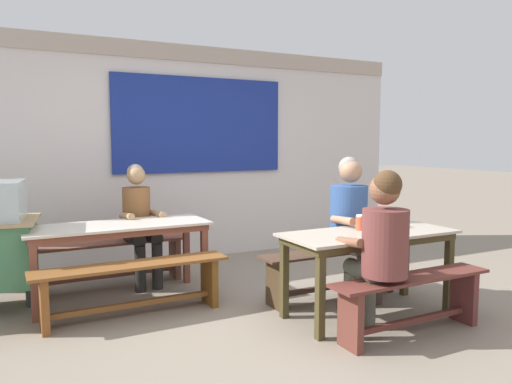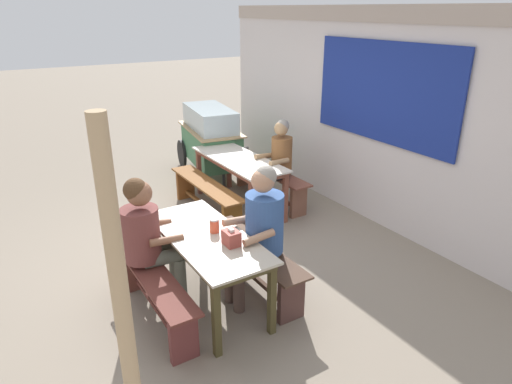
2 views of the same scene
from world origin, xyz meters
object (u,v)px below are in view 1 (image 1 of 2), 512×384
object	(u,v)px
bench_far_front	(133,281)
person_right_near_table	(352,217)
bench_near_back	(333,267)
bench_near_front	(412,297)
dining_table_near	(369,241)
tissue_box	(385,220)
bench_far_back	(109,257)
person_near_front	(380,241)
person_center_facing	(139,217)
dining_table_far	(119,232)
condiment_jar	(361,223)

from	to	relation	value
bench_far_front	person_right_near_table	world-z (taller)	person_right_near_table
bench_near_back	bench_near_front	xyz separation A→B (m)	(0.01, -1.03, 0.00)
dining_table_near	bench_near_back	distance (m)	0.62
dining_table_near	tissue_box	world-z (taller)	tissue_box
bench_far_back	person_near_front	xyz separation A→B (m)	(1.57, -2.34, 0.45)
person_center_facing	tissue_box	size ratio (longest dim) A/B	8.08
dining_table_far	condiment_jar	world-z (taller)	condiment_jar
bench_near_back	bench_near_front	bearing A→B (deg)	-89.59
dining_table_far	dining_table_near	size ratio (longest dim) A/B	1.10
dining_table_far	dining_table_near	bearing A→B (deg)	-36.81
condiment_jar	bench_near_front	bearing A→B (deg)	-88.02
tissue_box	person_right_near_table	bearing A→B (deg)	106.04
bench_far_front	bench_near_front	world-z (taller)	same
bench_near_back	person_right_near_table	bearing A→B (deg)	-16.58
bench_near_front	person_right_near_table	bearing A→B (deg)	79.98
bench_near_back	condiment_jar	bearing A→B (deg)	-91.86
person_near_front	tissue_box	bearing A→B (deg)	45.78
person_right_near_table	tissue_box	xyz separation A→B (m)	(0.10, -0.35, 0.02)
dining_table_far	bench_near_front	bearing A→B (deg)	-45.73
person_near_front	bench_near_back	bearing A→B (deg)	74.39
tissue_box	condiment_jar	size ratio (longest dim) A/B	1.16
bench_far_front	person_center_facing	size ratio (longest dim) A/B	1.31
bench_near_front	condiment_jar	xyz separation A→B (m)	(-0.02, 0.60, 0.49)
bench_near_front	person_center_facing	xyz separation A→B (m)	(-1.54, 2.32, 0.41)
person_center_facing	condiment_jar	xyz separation A→B (m)	(1.52, -1.72, 0.09)
bench_near_front	dining_table_far	bearing A→B (deg)	134.27
dining_table_far	person_right_near_table	xyz separation A→B (m)	(2.01, -0.91, 0.13)
dining_table_far	condiment_jar	bearing A→B (deg)	-35.18
dining_table_near	condiment_jar	xyz separation A→B (m)	(-0.02, 0.09, 0.15)
dining_table_far	person_near_front	world-z (taller)	person_near_front
person_right_near_table	tissue_box	world-z (taller)	person_right_near_table
bench_far_back	bench_far_front	size ratio (longest dim) A/B	1.01
bench_far_back	tissue_box	bearing A→B (deg)	-40.00
tissue_box	bench_far_back	bearing A→B (deg)	140.00
dining_table_far	bench_far_back	size ratio (longest dim) A/B	1.01
bench_near_back	condiment_jar	xyz separation A→B (m)	(-0.01, -0.42, 0.50)
dining_table_far	dining_table_near	xyz separation A→B (m)	(1.83, -1.37, -0.00)
person_right_near_table	tissue_box	bearing A→B (deg)	-73.96
dining_table_far	person_right_near_table	size ratio (longest dim) A/B	1.24
dining_table_far	bench_far_back	distance (m)	0.62
dining_table_near	tissue_box	bearing A→B (deg)	21.37
dining_table_far	person_center_facing	world-z (taller)	person_center_facing
person_near_front	person_center_facing	bearing A→B (deg)	119.02
bench_near_front	condiment_jar	distance (m)	0.78
dining_table_far	tissue_box	distance (m)	2.47
bench_far_front	condiment_jar	world-z (taller)	condiment_jar
dining_table_near	person_right_near_table	world-z (taller)	person_right_near_table
bench_near_back	person_right_near_table	distance (m)	0.51
bench_near_back	person_center_facing	world-z (taller)	person_center_facing
bench_near_back	dining_table_near	bearing A→B (deg)	-89.59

